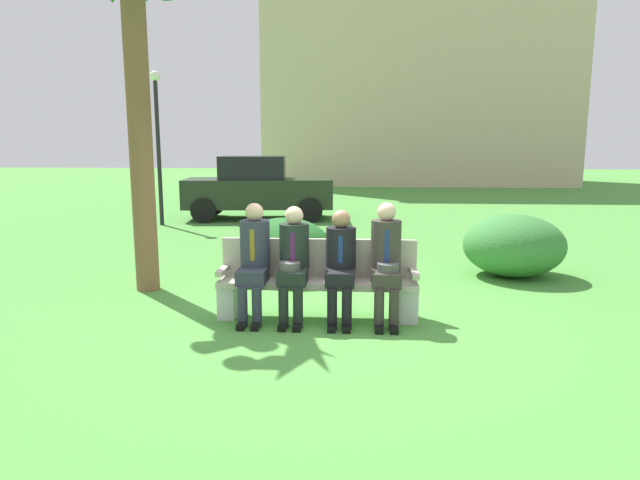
{
  "coord_description": "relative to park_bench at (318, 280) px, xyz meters",
  "views": [
    {
      "loc": [
        0.38,
        -6.13,
        1.99
      ],
      "look_at": [
        -0.09,
        0.43,
        0.85
      ],
      "focal_mm": 31.1,
      "sensor_mm": 36.0,
      "label": 1
    }
  ],
  "objects": [
    {
      "name": "parked_car_near",
      "position": [
        -2.26,
        8.47,
        0.4
      ],
      "size": [
        4.04,
        2.03,
        1.68
      ],
      "color": "#232D1E",
      "rests_on": "ground"
    },
    {
      "name": "park_bench",
      "position": [
        0.0,
        0.0,
        0.0
      ],
      "size": [
        2.28,
        0.44,
        0.9
      ],
      "color": "#B7AD9E",
      "rests_on": "ground"
    },
    {
      "name": "seated_man_leftmost",
      "position": [
        -0.72,
        -0.13,
        0.31
      ],
      "size": [
        0.34,
        0.72,
        1.33
      ],
      "color": "#2D3342",
      "rests_on": "ground"
    },
    {
      "name": "ground_plane",
      "position": [
        0.09,
        -0.09,
        -0.43
      ],
      "size": [
        80.0,
        80.0,
        0.0
      ],
      "primitive_type": "plane",
      "color": "#488C39"
    },
    {
      "name": "seated_man_rightmost",
      "position": [
        0.77,
        -0.13,
        0.31
      ],
      "size": [
        0.34,
        0.72,
        1.35
      ],
      "color": "#38332D",
      "rests_on": "ground"
    },
    {
      "name": "seated_man_centerleft",
      "position": [
        -0.27,
        -0.13,
        0.29
      ],
      "size": [
        0.34,
        0.72,
        1.3
      ],
      "color": "#1E2823",
      "rests_on": "ground"
    },
    {
      "name": "shrub_mid_lawn",
      "position": [
        2.82,
        2.23,
        0.04
      ],
      "size": [
        1.52,
        1.39,
        0.95
      ],
      "primitive_type": "ellipsoid",
      "color": "#377B37",
      "rests_on": "ground"
    },
    {
      "name": "seated_man_centerright",
      "position": [
        0.27,
        -0.13,
        0.27
      ],
      "size": [
        0.34,
        0.72,
        1.26
      ],
      "color": "black",
      "rests_on": "ground"
    },
    {
      "name": "shrub_near_bench",
      "position": [
        -0.66,
        1.98,
        0.01
      ],
      "size": [
        1.43,
        1.31,
        0.89
      ],
      "primitive_type": "ellipsoid",
      "color": "#236024",
      "rests_on": "ground"
    },
    {
      "name": "street_lamp",
      "position": [
        -4.45,
        7.16,
        1.83
      ],
      "size": [
        0.24,
        0.24,
        3.72
      ],
      "color": "black",
      "rests_on": "ground"
    },
    {
      "name": "palm_tree_tall",
      "position": [
        -2.46,
        1.07,
        3.09
      ],
      "size": [
        1.4,
        1.4,
        4.89
      ],
      "color": "brown",
      "rests_on": "ground"
    },
    {
      "name": "building_backdrop",
      "position": [
        3.24,
        23.7,
        6.45
      ],
      "size": [
        15.55,
        7.96,
        13.71
      ],
      "color": "beige",
      "rests_on": "ground"
    }
  ]
}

